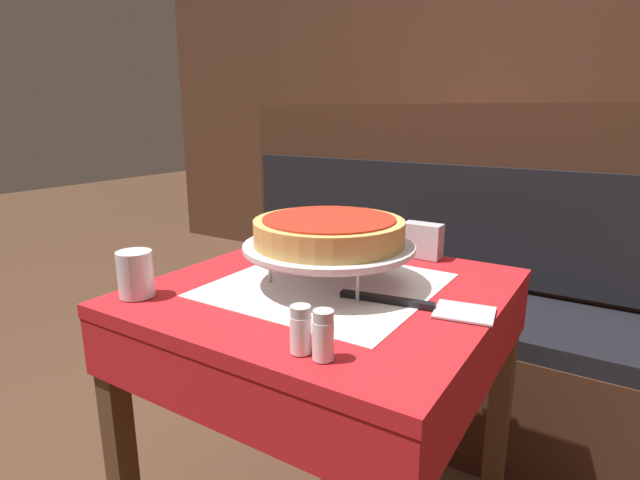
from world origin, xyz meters
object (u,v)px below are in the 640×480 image
napkin_holder (422,240)px  pizza_pan_stand (327,248)px  dining_table_front (326,328)px  booth_bench (405,321)px  deep_dish_pizza (327,231)px  salt_shaker (301,330)px  pizza_server (422,306)px  water_glass_near (136,274)px  pepper_shaker (323,335)px  condiment_caddy (454,172)px  dining_table_rear (451,198)px

napkin_holder → pizza_pan_stand: bearing=-108.3°
dining_table_front → booth_bench: bearing=99.3°
booth_bench → napkin_holder: (0.23, -0.47, 0.46)m
deep_dish_pizza → salt_shaker: deep_dish_pizza is taller
pizza_server → water_glass_near: water_glass_near is taller
deep_dish_pizza → pizza_server: bearing=-6.4°
pizza_pan_stand → deep_dish_pizza: deep_dish_pizza is taller
deep_dish_pizza → napkin_holder: (0.10, 0.31, -0.08)m
deep_dish_pizza → water_glass_near: bearing=-136.2°
deep_dish_pizza → napkin_holder: 0.33m
pizza_pan_stand → napkin_holder: bearing=71.7°
pizza_server → pepper_shaker: size_ratio=3.86×
pizza_server → napkin_holder: 0.36m
booth_bench → deep_dish_pizza: booth_bench is taller
napkin_holder → condiment_caddy: size_ratio=0.58×
deep_dish_pizza → water_glass_near: deep_dish_pizza is taller
water_glass_near → salt_shaker: 0.43m
pizza_server → condiment_caddy: (-0.54, 1.88, 0.04)m
dining_table_front → pepper_shaker: (0.18, -0.30, 0.14)m
booth_bench → pizza_pan_stand: (0.13, -0.78, 0.49)m
water_glass_near → condiment_caddy: (-0.01, 2.14, -0.00)m
dining_table_front → condiment_caddy: condiment_caddy is taller
dining_table_rear → booth_bench: bearing=-80.5°
dining_table_rear → booth_bench: booth_bench is taller
dining_table_front → dining_table_rear: bearing=99.4°
pepper_shaker → napkin_holder: (-0.08, 0.61, 0.01)m
pizza_server → napkin_holder: napkin_holder is taller
pizza_server → pepper_shaker: (-0.05, -0.28, 0.03)m
dining_table_rear → napkin_holder: size_ratio=7.71×
pepper_shaker → napkin_holder: 0.62m
dining_table_rear → deep_dish_pizza: (0.29, -1.78, 0.21)m
pizza_pan_stand → deep_dish_pizza: bearing=-104.0°
pepper_shaker → condiment_caddy: condiment_caddy is taller
dining_table_rear → napkin_holder: bearing=-75.0°
dining_table_front → booth_bench: booth_bench is taller
dining_table_rear → pizza_server: (0.52, -1.81, 0.09)m
pepper_shaker → napkin_holder: bearing=97.1°
dining_table_front → pizza_pan_stand: (-0.00, 0.01, 0.19)m
pizza_pan_stand → condiment_caddy: bearing=99.4°
pizza_server → booth_bench: bearing=113.8°
dining_table_rear → pizza_pan_stand: size_ratio=2.05×
pizza_server → napkin_holder: (-0.13, 0.34, 0.04)m
water_glass_near → salt_shaker: water_glass_near is taller
pizza_pan_stand → water_glass_near: bearing=-136.2°
pepper_shaker → condiment_caddy: size_ratio=0.46×
deep_dish_pizza → condiment_caddy: size_ratio=1.90×
dining_table_rear → napkin_holder: (0.40, -1.47, 0.13)m
condiment_caddy → water_glass_near: bearing=-89.6°
dining_table_front → booth_bench: size_ratio=0.46×
dining_table_rear → pepper_shaker: bearing=-77.3°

